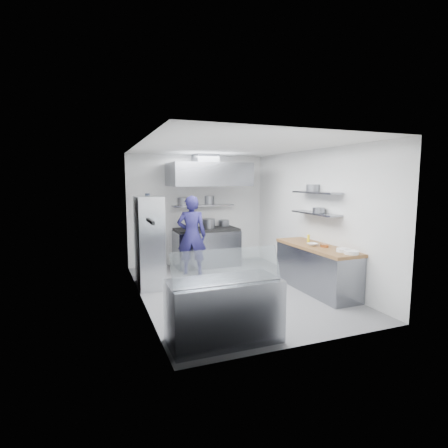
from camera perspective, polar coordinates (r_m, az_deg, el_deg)
name	(u,v)px	position (r m, az deg, el deg)	size (l,w,h in m)	color
floor	(235,290)	(7.07, 1.78, -10.68)	(5.00, 5.00, 0.00)	slate
ceiling	(235,146)	(6.76, 1.87, 12.54)	(5.00, 5.00, 0.00)	silver
wall_back	(198,210)	(9.12, -4.29, 2.33)	(3.60, 0.02, 2.80)	white
wall_front	(311,241)	(4.60, 14.02, -2.65)	(3.60, 0.02, 2.80)	white
wall_left	(141,224)	(6.30, -13.44, -0.02)	(5.00, 0.02, 2.80)	white
wall_right	(313,216)	(7.65, 14.35, 1.20)	(5.00, 0.02, 2.80)	white
gas_range	(207,248)	(8.90, -2.87, -3.96)	(1.60, 0.80, 0.90)	gray
cooktop	(206,229)	(8.82, -2.89, -0.90)	(1.57, 0.78, 0.06)	black
stock_pot_left	(192,225)	(8.67, -5.31, -0.20)	(0.25, 0.25, 0.20)	slate
stock_pot_mid	(209,224)	(8.80, -2.53, 0.07)	(0.32, 0.32, 0.24)	slate
stock_pot_right	(224,223)	(9.23, -0.04, 0.16)	(0.28, 0.28, 0.16)	slate
over_range_shelf	(203,206)	(8.98, -3.39, 3.03)	(1.60, 0.30, 0.04)	gray
shelf_pot_a	(182,201)	(8.99, -6.80, 3.70)	(0.25, 0.25, 0.18)	slate
shelf_pot_b	(208,200)	(9.28, -2.55, 3.97)	(0.32, 0.32, 0.22)	slate
extractor_hood	(208,175)	(8.57, -2.58, 8.06)	(1.90, 1.15, 0.55)	gray
hood_duct	(205,159)	(8.80, -3.07, 10.51)	(0.55, 0.55, 0.24)	slate
red_firebox	(150,211)	(8.78, -12.02, 2.14)	(0.22, 0.10, 0.26)	red
chef	(192,235)	(8.04, -5.30, -1.84)	(0.66, 0.44, 1.82)	#1C194C
wire_rack	(149,242)	(7.24, -12.12, -2.86)	(0.50, 0.90, 1.85)	silver
rack_bin_a	(148,246)	(7.45, -12.33, -3.56)	(0.18, 0.22, 0.20)	white
rack_bin_b	(144,220)	(7.81, -12.92, 0.62)	(0.12, 0.16, 0.14)	yellow
rack_jar	(147,198)	(7.55, -12.40, 4.22)	(0.10, 0.10, 0.18)	black
knife_strip	(150,221)	(5.40, -11.95, 0.46)	(0.04, 0.55, 0.05)	black
prep_counter_base	(316,270)	(7.15, 14.79, -7.20)	(0.62, 2.00, 0.84)	gray
prep_counter_top	(317,247)	(7.06, 14.91, -3.66)	(0.65, 2.04, 0.06)	brown
plate_stack_a	(351,252)	(6.43, 20.09, -4.37)	(0.25, 0.25, 0.06)	white
plate_stack_b	(343,250)	(6.58, 18.83, -4.06)	(0.23, 0.23, 0.06)	white
copper_pan	(324,246)	(6.93, 16.07, -3.40)	(0.16, 0.16, 0.06)	#BF6B35
squeeze_bottle	(308,239)	(7.24, 13.62, -2.39)	(0.05, 0.05, 0.18)	yellow
mixing_bowl	(312,244)	(7.02, 14.23, -3.25)	(0.20, 0.20, 0.05)	white
wall_shelf_lower	(315,213)	(7.30, 14.71, 1.70)	(0.30, 1.30, 0.04)	gray
wall_shelf_upper	(316,193)	(7.28, 14.81, 4.99)	(0.30, 1.30, 0.04)	gray
shelf_pot_c	(319,210)	(7.23, 15.22, 2.19)	(0.24, 0.24, 0.10)	slate
shelf_pot_d	(313,188)	(7.49, 14.31, 5.75)	(0.27, 0.27, 0.14)	slate
display_case	(224,311)	(4.83, 0.00, -13.99)	(1.50, 0.70, 0.85)	gray
display_glass	(227,266)	(4.52, 0.54, -6.86)	(1.47, 0.02, 0.45)	silver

